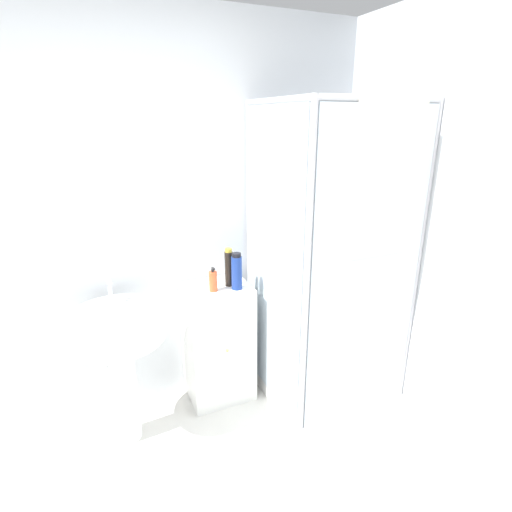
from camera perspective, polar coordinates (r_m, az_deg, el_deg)
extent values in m
cube|color=silver|center=(2.58, -19.73, 4.10)|extent=(6.40, 0.06, 2.50)
cube|color=white|center=(3.10, 9.05, -17.25)|extent=(0.81, 0.81, 0.09)
cylinder|color=#B2B2B7|center=(3.17, 12.08, 2.53)|extent=(0.04, 0.04, 1.98)
cylinder|color=#B2B2B7|center=(2.80, -0.93, 0.77)|extent=(0.04, 0.04, 1.98)
cylinder|color=#B2B2B7|center=(2.62, 21.91, -1.99)|extent=(0.04, 0.04, 1.98)
cylinder|color=#B2B2B7|center=(2.16, 7.17, -5.14)|extent=(0.04, 0.04, 1.98)
cylinder|color=#B2B2B7|center=(2.20, 17.59, 20.63)|extent=(0.77, 0.04, 0.04)
cylinder|color=#B2B2B7|center=(2.83, 6.69, 20.79)|extent=(0.77, 0.04, 0.04)
cylinder|color=#B2B2B7|center=(2.31, 2.97, 21.31)|extent=(0.04, 0.77, 0.04)
cylinder|color=#B2B2B7|center=(2.74, 18.53, 20.06)|extent=(0.04, 0.77, 0.04)
cube|color=silver|center=(2.35, 15.51, -2.93)|extent=(0.74, 0.01, 1.85)
cube|color=silver|center=(2.45, 2.35, -1.26)|extent=(0.01, 0.74, 1.85)
cylinder|color=#B7BABF|center=(3.07, 9.74, -0.96)|extent=(0.02, 0.02, 1.48)
cylinder|color=#B7BABF|center=(2.86, 11.17, 13.20)|extent=(0.07, 0.07, 0.04)
cube|color=beige|center=(2.23, 18.19, 10.08)|extent=(0.42, 0.03, 0.81)
cube|color=white|center=(2.80, -5.42, -12.17)|extent=(0.43, 0.35, 0.83)
sphere|color=gold|center=(2.63, -4.12, -13.32)|extent=(0.02, 0.02, 0.02)
cylinder|color=white|center=(2.61, -18.29, -17.62)|extent=(0.15, 0.15, 0.70)
cylinder|color=white|center=(2.39, -19.34, -9.41)|extent=(0.54, 0.54, 0.15)
cylinder|color=#B7BABF|center=(2.50, -20.10, -4.63)|extent=(0.02, 0.02, 0.13)
cube|color=#B7BABF|center=(2.45, -20.18, -3.76)|extent=(0.02, 0.07, 0.02)
cylinder|color=#E5562D|center=(2.52, -6.15, -3.63)|extent=(0.05, 0.05, 0.13)
cylinder|color=black|center=(2.50, -6.21, -2.06)|extent=(0.02, 0.02, 0.02)
cube|color=black|center=(2.48, -6.13, -1.82)|extent=(0.01, 0.03, 0.01)
cylinder|color=black|center=(2.58, -3.90, -1.84)|extent=(0.05, 0.05, 0.23)
cylinder|color=gold|center=(2.54, -3.96, 0.84)|extent=(0.04, 0.04, 0.02)
cylinder|color=navy|center=(2.53, -2.77, -2.44)|extent=(0.07, 0.07, 0.22)
cylinder|color=black|center=(2.48, -2.82, 0.14)|extent=(0.06, 0.06, 0.02)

